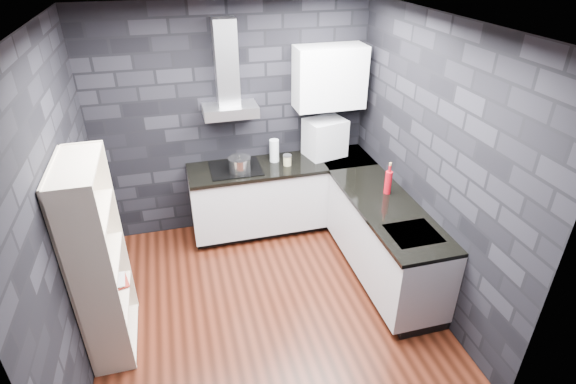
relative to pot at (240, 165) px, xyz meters
name	(u,v)px	position (x,y,z in m)	size (l,w,h in m)	color
ground	(266,303)	(0.01, -1.22, -0.98)	(3.20, 3.20, 0.00)	#461B0F
ceiling	(257,23)	(0.01, -1.22, 1.72)	(3.20, 3.20, 0.00)	white
wall_back	(233,122)	(0.01, 0.40, 0.37)	(3.20, 0.05, 2.70)	black
wall_front	(323,322)	(0.01, -2.85, 0.37)	(3.20, 0.05, 2.70)	black
wall_left	(60,213)	(-1.61, -1.22, 0.37)	(0.05, 3.20, 2.70)	black
wall_right	(430,165)	(1.64, -1.22, 0.37)	(0.05, 3.20, 2.70)	black
toekick_back	(281,222)	(0.51, 0.12, -0.93)	(2.18, 0.50, 0.10)	black
toekick_right	(383,271)	(1.35, -1.12, -0.93)	(0.50, 1.78, 0.10)	black
counter_back_cab	(282,194)	(0.51, 0.08, -0.50)	(2.20, 0.60, 0.76)	silver
counter_right_cab	(384,239)	(1.31, -1.12, -0.50)	(0.60, 1.80, 0.76)	silver
counter_back_top	(282,165)	(0.51, 0.07, -0.10)	(2.20, 0.62, 0.04)	black
counter_right_top	(388,207)	(1.30, -1.12, -0.10)	(0.62, 1.80, 0.04)	black
counter_corner_top	(345,157)	(1.31, 0.08, -0.10)	(0.62, 0.62, 0.04)	black
hood_body	(230,111)	(-0.04, 0.21, 0.58)	(0.60, 0.34, 0.12)	silver
hood_chimney	(226,63)	(-0.04, 0.28, 1.09)	(0.24, 0.20, 0.90)	silver
upper_cabinet	(330,77)	(1.11, 0.20, 0.87)	(0.80, 0.35, 0.70)	white
cooktop	(236,168)	(-0.04, 0.08, -0.08)	(0.58, 0.50, 0.01)	black
sink_rim	(413,233)	(1.31, -1.62, -0.09)	(0.44, 0.40, 0.01)	silver
pot	(240,165)	(0.00, 0.00, 0.00)	(0.25, 0.25, 0.15)	silver
glass_vase	(274,151)	(0.44, 0.17, 0.05)	(0.11, 0.11, 0.27)	silver
storage_jar	(287,161)	(0.57, 0.02, -0.03)	(0.09, 0.09, 0.11)	tan
utensil_crock	(309,151)	(0.89, 0.20, -0.02)	(0.09, 0.09, 0.12)	silver
appliance_garage	(325,138)	(1.08, 0.18, 0.14)	(0.46, 0.36, 0.46)	silver
red_bottle	(388,182)	(1.40, -0.89, 0.04)	(0.07, 0.07, 0.25)	#A50A16
bookshelf	(99,261)	(-1.41, -1.31, -0.08)	(0.34, 0.80, 1.80)	beige
fruit_bowl	(97,264)	(-1.41, -1.41, -0.05)	(0.21, 0.21, 0.05)	white
book_red	(107,277)	(-1.42, -1.11, -0.41)	(0.17, 0.02, 0.22)	maroon
book_second	(105,274)	(-1.44, -1.10, -0.39)	(0.16, 0.02, 0.22)	#B2B2B2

